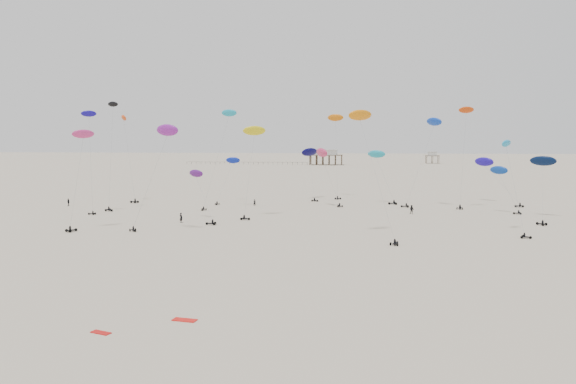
# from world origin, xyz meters

# --- Properties ---
(ground_plane) EXTENTS (900.00, 900.00, 0.00)m
(ground_plane) POSITION_xyz_m (0.00, 200.00, 0.00)
(ground_plane) COLOR beige
(pavilion_main) EXTENTS (21.00, 13.00, 9.80)m
(pavilion_main) POSITION_xyz_m (-10.00, 350.00, 4.22)
(pavilion_main) COLOR brown
(pavilion_main) RESTS_ON ground
(pavilion_small) EXTENTS (9.00, 7.00, 8.00)m
(pavilion_small) POSITION_xyz_m (60.00, 380.00, 3.49)
(pavilion_small) COLOR brown
(pavilion_small) RESTS_ON ground
(pier_fence) EXTENTS (80.20, 0.20, 1.50)m
(pier_fence) POSITION_xyz_m (-62.00, 350.00, 0.77)
(pier_fence) COLOR black
(pier_fence) RESTS_ON ground
(rig_0) EXTENTS (6.88, 10.95, 23.95)m
(rig_0) POSITION_xyz_m (-19.81, 121.64, 17.77)
(rig_0) COLOR black
(rig_0) RESTS_ON ground
(rig_1) EXTENTS (4.13, 8.48, 18.17)m
(rig_1) POSITION_xyz_m (-37.68, 86.37, 12.09)
(rig_1) COLOR black
(rig_1) RESTS_ON ground
(rig_2) EXTENTS (5.84, 8.14, 22.76)m
(rig_2) POSITION_xyz_m (-47.06, 108.88, 15.66)
(rig_2) COLOR black
(rig_2) RESTS_ON ground
(rig_3) EXTENTS (3.91, 13.57, 15.34)m
(rig_3) POSITION_xyz_m (-21.71, 135.14, 8.38)
(rig_3) COLOR black
(rig_3) RESTS_ON ground
(rig_4) EXTENTS (9.05, 6.10, 19.05)m
(rig_4) POSITION_xyz_m (-22.34, 87.36, 15.57)
(rig_4) COLOR black
(rig_4) RESTS_ON ground
(rig_5) EXTENTS (4.92, 8.13, 24.18)m
(rig_5) POSITION_xyz_m (36.71, 128.24, 15.99)
(rig_5) COLOR black
(rig_5) RESTS_ON ground
(rig_6) EXTENTS (6.28, 12.97, 15.13)m
(rig_6) POSITION_xyz_m (-1.34, 144.48, 11.41)
(rig_6) COLOR black
(rig_6) RESTS_ON ground
(rig_7) EXTENTS (3.80, 11.78, 17.06)m
(rig_7) POSITION_xyz_m (38.72, 92.04, 9.89)
(rig_7) COLOR black
(rig_7) RESTS_ON ground
(rig_8) EXTENTS (8.07, 17.28, 17.57)m
(rig_8) POSITION_xyz_m (50.01, 113.08, 9.96)
(rig_8) COLOR black
(rig_8) RESTS_ON ground
(rig_9) EXTENTS (8.92, 12.21, 13.90)m
(rig_9) POSITION_xyz_m (-19.25, 100.19, 6.19)
(rig_9) COLOR black
(rig_9) RESTS_ON ground
(rig_10) EXTENTS (7.83, 7.01, 13.61)m
(rig_10) POSITION_xyz_m (17.56, 135.47, 9.31)
(rig_10) COLOR black
(rig_10) RESTS_ON ground
(rig_11) EXTENTS (4.15, 8.47, 25.12)m
(rig_11) POSITION_xyz_m (-44.39, 113.58, 11.62)
(rig_11) COLOR black
(rig_11) RESTS_ON ground
(rig_12) EXTENTS (7.81, 9.10, 22.81)m
(rig_12) POSITION_xyz_m (-47.68, 130.67, 13.37)
(rig_12) COLOR black
(rig_12) RESTS_ON ground
(rig_13) EXTENTS (9.47, 17.18, 17.02)m
(rig_13) POSITION_xyz_m (45.57, 141.96, 8.77)
(rig_13) COLOR black
(rig_13) RESTS_ON ground
(rig_14) EXTENTS (5.40, 10.25, 19.32)m
(rig_14) POSITION_xyz_m (-9.97, 107.06, 15.00)
(rig_14) COLOR black
(rig_14) RESTS_ON ground
(rig_15) EXTENTS (7.60, 6.43, 14.28)m
(rig_15) POSITION_xyz_m (3.66, 127.49, 11.30)
(rig_15) COLOR black
(rig_15) RESTS_ON ground
(rig_16) EXTENTS (9.16, 15.96, 23.35)m
(rig_16) POSITION_xyz_m (13.42, 87.66, 16.65)
(rig_16) COLOR black
(rig_16) RESTS_ON ground
(rig_17) EXTENTS (6.39, 6.38, 10.53)m
(rig_17) POSITION_xyz_m (43.65, 120.16, 7.75)
(rig_17) COLOR black
(rig_17) RESTS_ON ground
(rig_18) EXTENTS (4.90, 12.61, 24.04)m
(rig_18) POSITION_xyz_m (5.39, 150.73, 18.47)
(rig_18) COLOR black
(rig_18) RESTS_ON ground
(rig_19) EXTENTS (10.32, 9.16, 22.05)m
(rig_19) POSITION_xyz_m (29.03, 131.21, 17.36)
(rig_19) COLOR black
(rig_19) RESTS_ON ground
(spectator_0) EXTENTS (1.00, 0.90, 2.28)m
(spectator_0) POSITION_xyz_m (-22.10, 95.87, 0.00)
(spectator_0) COLOR black
(spectator_0) RESTS_ON ground
(spectator_1) EXTENTS (1.28, 1.02, 2.30)m
(spectator_1) POSITION_xyz_m (23.66, 114.57, 0.00)
(spectator_1) COLOR black
(spectator_1) RESTS_ON ground
(spectator_2) EXTENTS (1.41, 1.26, 2.11)m
(spectator_2) POSITION_xyz_m (-58.25, 119.03, 0.00)
(spectator_2) COLOR black
(spectator_2) RESTS_ON ground
(spectator_3) EXTENTS (0.72, 0.51, 1.92)m
(spectator_3) POSITION_xyz_m (-13.12, 124.98, 0.00)
(spectator_3) COLOR black
(spectator_3) RESTS_ON ground
(grounded_kite_a) EXTENTS (2.31, 1.21, 0.08)m
(grounded_kite_a) POSITION_xyz_m (-2.84, 38.47, 0.00)
(grounded_kite_a) COLOR red
(grounded_kite_a) RESTS_ON ground
(grounded_kite_b) EXTENTS (1.93, 1.24, 0.07)m
(grounded_kite_b) POSITION_xyz_m (-8.78, 34.38, 0.00)
(grounded_kite_b) COLOR red
(grounded_kite_b) RESTS_ON ground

